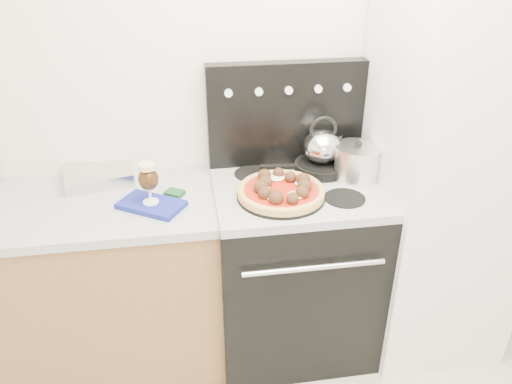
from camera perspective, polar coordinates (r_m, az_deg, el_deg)
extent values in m
cube|color=silver|center=(2.45, 1.35, 11.02)|extent=(3.50, 0.01, 2.50)
cube|color=brown|center=(2.60, -20.84, -10.48)|extent=(1.45, 0.60, 0.86)
cube|color=#ACACAF|center=(2.36, -22.70, -1.87)|extent=(1.48, 0.63, 0.04)
cube|color=black|center=(2.55, 4.26, -8.89)|extent=(0.76, 0.65, 0.88)
cube|color=#ADADB2|center=(2.30, 4.66, 0.26)|extent=(0.76, 0.65, 0.04)
cube|color=black|center=(2.44, 3.44, 8.91)|extent=(0.76, 0.08, 0.50)
cube|color=silver|center=(2.50, 20.64, 2.16)|extent=(0.64, 0.68, 1.90)
cube|color=white|center=(2.46, -17.54, 1.75)|extent=(0.34, 0.28, 0.06)
cube|color=navy|center=(2.19, -11.88, -1.44)|extent=(0.32, 0.28, 0.02)
cylinder|color=black|center=(2.19, 2.86, -0.49)|extent=(0.44, 0.44, 0.01)
cylinder|color=black|center=(2.43, 7.41, 2.87)|extent=(0.28, 0.28, 0.05)
cylinder|color=silver|center=(2.37, 11.43, 3.24)|extent=(0.24, 0.24, 0.15)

